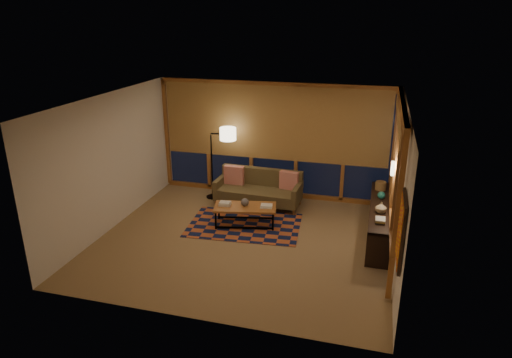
% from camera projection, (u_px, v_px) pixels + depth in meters
% --- Properties ---
extents(floor, '(5.50, 5.00, 0.01)m').
position_uv_depth(floor, '(244.00, 240.00, 8.81)').
color(floor, '#9E854B').
rests_on(floor, ground).
extents(ceiling, '(5.50, 5.00, 0.01)m').
position_uv_depth(ceiling, '(243.00, 101.00, 7.88)').
color(ceiling, beige).
rests_on(ceiling, walls).
extents(walls, '(5.51, 5.01, 2.70)m').
position_uv_depth(walls, '(243.00, 174.00, 8.35)').
color(walls, white).
rests_on(walls, floor).
extents(window_wall_back, '(5.30, 0.16, 2.60)m').
position_uv_depth(window_wall_back, '(274.00, 141.00, 10.55)').
color(window_wall_back, '#A25F36').
rests_on(window_wall_back, walls).
extents(window_wall_right, '(0.16, 3.70, 2.60)m').
position_uv_depth(window_wall_right, '(395.00, 177.00, 8.23)').
color(window_wall_right, '#A25F36').
rests_on(window_wall_right, walls).
extents(wall_art, '(0.06, 0.74, 0.94)m').
position_uv_depth(wall_art, '(401.00, 231.00, 5.96)').
color(wall_art, red).
rests_on(wall_art, walls).
extents(wall_sconce, '(0.12, 0.18, 0.22)m').
position_uv_depth(wall_sconce, '(393.00, 168.00, 8.04)').
color(wall_sconce, '#FFEDC2').
rests_on(wall_sconce, walls).
extents(sofa, '(1.94, 0.85, 0.78)m').
position_uv_depth(sofa, '(258.00, 189.00, 10.29)').
color(sofa, brown).
rests_on(sofa, floor).
extents(pillow_left, '(0.46, 0.16, 0.46)m').
position_uv_depth(pillow_left, '(234.00, 174.00, 10.53)').
color(pillow_left, red).
rests_on(pillow_left, sofa).
extents(pillow_right, '(0.44, 0.20, 0.42)m').
position_uv_depth(pillow_right, '(289.00, 180.00, 10.21)').
color(pillow_right, red).
rests_on(pillow_right, sofa).
extents(area_rug, '(2.39, 1.70, 0.01)m').
position_uv_depth(area_rug, '(244.00, 225.00, 9.42)').
color(area_rug, '#B1562C').
rests_on(area_rug, floor).
extents(coffee_table, '(1.35, 0.83, 0.42)m').
position_uv_depth(coffee_table, '(245.00, 216.00, 9.37)').
color(coffee_table, '#A25F36').
rests_on(coffee_table, floor).
extents(book_stack_a, '(0.24, 0.19, 0.07)m').
position_uv_depth(book_stack_a, '(225.00, 204.00, 9.33)').
color(book_stack_a, silver).
rests_on(book_stack_a, coffee_table).
extents(book_stack_b, '(0.29, 0.25, 0.05)m').
position_uv_depth(book_stack_b, '(266.00, 206.00, 9.24)').
color(book_stack_b, silver).
rests_on(book_stack_b, coffee_table).
extents(ceramic_pot, '(0.20, 0.20, 0.16)m').
position_uv_depth(ceramic_pot, '(245.00, 202.00, 9.30)').
color(ceramic_pot, '#23222A').
rests_on(ceramic_pot, coffee_table).
extents(floor_lamp, '(0.64, 0.49, 1.71)m').
position_uv_depth(floor_lamp, '(212.00, 163.00, 10.57)').
color(floor_lamp, black).
rests_on(floor_lamp, floor).
extents(bookshelf, '(0.40, 2.59, 0.65)m').
position_uv_depth(bookshelf, '(379.00, 220.00, 8.89)').
color(bookshelf, black).
rests_on(bookshelf, floor).
extents(basket, '(0.29, 0.29, 0.17)m').
position_uv_depth(basket, '(381.00, 186.00, 9.52)').
color(basket, olive).
rests_on(basket, bookshelf).
extents(teal_bowl, '(0.18, 0.18, 0.15)m').
position_uv_depth(teal_bowl, '(381.00, 195.00, 9.05)').
color(teal_bowl, '#207361').
rests_on(teal_bowl, bookshelf).
extents(vase, '(0.24, 0.24, 0.21)m').
position_uv_depth(vase, '(381.00, 207.00, 8.41)').
color(vase, tan).
rests_on(vase, bookshelf).
extents(shelf_book_stack, '(0.17, 0.23, 0.06)m').
position_uv_depth(shelf_book_stack, '(380.00, 221.00, 8.05)').
color(shelf_book_stack, silver).
rests_on(shelf_book_stack, bookshelf).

